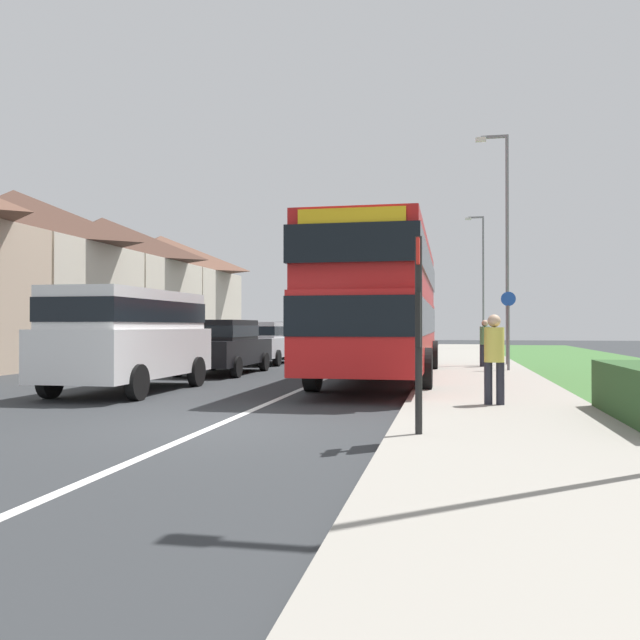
{
  "coord_description": "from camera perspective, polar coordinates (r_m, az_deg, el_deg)",
  "views": [
    {
      "loc": [
        3.38,
        -9.26,
        1.47
      ],
      "look_at": [
        0.64,
        4.56,
        1.6
      ],
      "focal_mm": 36.8,
      "sensor_mm": 36.0,
      "label": 1
    }
  ],
  "objects": [
    {
      "name": "ground_plane",
      "position": [
        9.97,
        -8.87,
        -9.01
      ],
      "size": [
        120.0,
        120.0,
        0.0
      ],
      "primitive_type": "plane",
      "color": "#2D3033"
    },
    {
      "name": "lane_marking_centre",
      "position": [
        17.65,
        0.12,
        -5.29
      ],
      "size": [
        0.14,
        60.0,
        0.01
      ],
      "primitive_type": "cube",
      "color": "silver",
      "rests_on": "ground_plane"
    },
    {
      "name": "pavement_near_side",
      "position": [
        15.35,
        14.29,
        -5.78
      ],
      "size": [
        3.2,
        68.0,
        0.12
      ],
      "primitive_type": "cube",
      "color": "gray",
      "rests_on": "ground_plane"
    },
    {
      "name": "double_decker_bus",
      "position": [
        17.65,
        5.44,
        1.66
      ],
      "size": [
        2.8,
        11.48,
        3.7
      ],
      "color": "red",
      "rests_on": "ground_plane"
    },
    {
      "name": "parked_van_white",
      "position": [
        15.22,
        -16.2,
        -0.99
      ],
      "size": [
        2.11,
        4.98,
        2.26
      ],
      "color": "silver",
      "rests_on": "ground_plane"
    },
    {
      "name": "parked_car_black",
      "position": [
        20.29,
        -8.5,
        -2.1
      ],
      "size": [
        1.99,
        4.59,
        1.65
      ],
      "color": "black",
      "rests_on": "ground_plane"
    },
    {
      "name": "parked_car_silver",
      "position": [
        25.32,
        -4.9,
        -1.83
      ],
      "size": [
        1.91,
        4.29,
        1.61
      ],
      "color": "#B7B7BC",
      "rests_on": "ground_plane"
    },
    {
      "name": "parked_car_grey",
      "position": [
        30.56,
        -1.82,
        -1.56
      ],
      "size": [
        1.96,
        4.55,
        1.66
      ],
      "color": "slate",
      "rests_on": "ground_plane"
    },
    {
      "name": "pedestrian_at_stop",
      "position": [
        11.66,
        14.91,
        -2.95
      ],
      "size": [
        0.34,
        0.34,
        1.67
      ],
      "color": "#23232D",
      "rests_on": "ground_plane"
    },
    {
      "name": "pedestrian_walking_away",
      "position": [
        22.51,
        14.15,
        -1.77
      ],
      "size": [
        0.34,
        0.34,
        1.67
      ],
      "color": "#23232D",
      "rests_on": "ground_plane"
    },
    {
      "name": "bus_stop_sign",
      "position": [
        8.31,
        8.57,
        -0.05
      ],
      "size": [
        0.09,
        0.52,
        2.6
      ],
      "color": "black",
      "rests_on": "ground_plane"
    },
    {
      "name": "cycle_route_sign",
      "position": [
        20.84,
        16.06,
        -0.62
      ],
      "size": [
        0.44,
        0.08,
        2.52
      ],
      "color": "slate",
      "rests_on": "ground_plane"
    },
    {
      "name": "street_lamp_mid",
      "position": [
        24.19,
        15.74,
        7.11
      ],
      "size": [
        1.14,
        0.2,
        8.23
      ],
      "color": "slate",
      "rests_on": "ground_plane"
    },
    {
      "name": "street_lamp_far",
      "position": [
        41.75,
        13.88,
        3.91
      ],
      "size": [
        1.14,
        0.2,
        8.24
      ],
      "color": "slate",
      "rests_on": "ground_plane"
    },
    {
      "name": "house_terrace_far_side",
      "position": [
        31.56,
        -21.49,
        3.1
      ],
      "size": [
        7.98,
        26.93,
        6.88
      ],
      "color": "#C1A88E",
      "rests_on": "ground_plane"
    }
  ]
}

